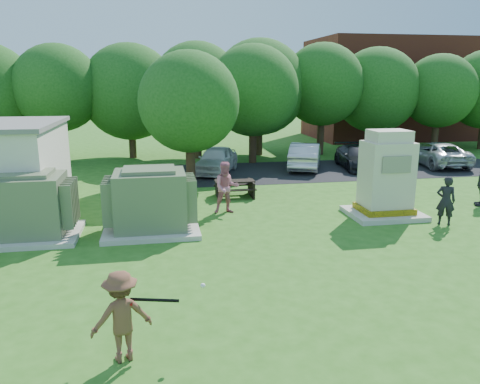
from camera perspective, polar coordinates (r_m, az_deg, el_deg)
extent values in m
plane|color=#2D6619|center=(11.46, 3.61, -10.98)|extent=(120.00, 120.00, 0.00)
cube|color=maroon|center=(42.43, 19.18, 11.77)|extent=(15.00, 8.00, 8.00)
cube|color=#232326|center=(25.91, 11.61, 2.68)|extent=(20.00, 6.00, 0.01)
cube|color=beige|center=(15.85, -24.25, -4.87)|extent=(3.00, 2.40, 0.15)
cube|color=#606C4D|center=(15.59, -24.60, -1.46)|extent=(2.20, 1.80, 1.80)
cube|color=#606C4D|center=(15.39, -24.94, 2.00)|extent=(1.60, 1.30, 0.12)
cube|color=#606C4D|center=(15.31, -20.00, -1.20)|extent=(0.32, 1.50, 1.35)
cube|color=beige|center=(15.35, -10.71, -4.45)|extent=(3.00, 2.40, 0.15)
cube|color=#5C6A4A|center=(15.08, -10.87, -0.93)|extent=(2.20, 1.80, 1.80)
cube|color=#5C6A4A|center=(14.87, -11.04, 2.66)|extent=(1.60, 1.30, 0.12)
cube|color=#5C6A4A|center=(15.15, -15.68, -1.03)|extent=(0.32, 1.50, 1.35)
cube|color=#5C6A4A|center=(15.10, -6.06, -0.63)|extent=(0.32, 1.50, 1.35)
cube|color=beige|center=(17.53, 17.08, -2.52)|extent=(2.52, 2.06, 0.17)
cube|color=yellow|center=(17.48, 17.13, -1.93)|extent=(1.77, 1.43, 0.21)
cube|color=beige|center=(17.20, 17.41, 2.08)|extent=(1.60, 1.26, 2.29)
cube|color=beige|center=(17.00, 17.73, 6.53)|extent=(1.32, 1.03, 0.40)
cube|color=gray|center=(16.55, 18.57, 3.18)|extent=(1.03, 0.05, 0.57)
cube|color=black|center=(19.32, -0.66, 1.33)|extent=(1.63, 0.63, 0.05)
cube|color=black|center=(19.86, -0.89, 0.86)|extent=(1.63, 0.23, 0.05)
cube|color=black|center=(18.90, -0.40, 0.21)|extent=(1.63, 0.23, 0.05)
cube|color=black|center=(19.29, -2.72, 0.28)|extent=(0.07, 1.22, 0.67)
cube|color=black|center=(19.52, 1.39, 0.45)|extent=(0.07, 1.22, 0.67)
imported|color=brown|center=(8.50, -14.26, -14.47)|extent=(1.18, 0.86, 1.63)
imported|color=black|center=(17.00, 23.79, -0.98)|extent=(0.72, 0.63, 1.66)
imported|color=#C3677D|center=(16.93, -1.67, 0.53)|extent=(0.93, 0.73, 1.89)
imported|color=silver|center=(24.46, -2.90, 3.94)|extent=(3.04, 4.36, 1.38)
imported|color=#BAB9BF|center=(25.79, 7.95, 4.40)|extent=(3.04, 4.64, 1.44)
imported|color=black|center=(26.50, 14.08, 4.15)|extent=(2.29, 4.50, 1.25)
imported|color=#B8B7BC|center=(28.86, 22.80, 4.33)|extent=(2.69, 5.02, 1.34)
cylinder|color=black|center=(8.36, -10.38, -12.83)|extent=(0.84, 0.27, 0.06)
cylinder|color=maroon|center=(8.33, -13.69, -13.10)|extent=(0.23, 0.12, 0.06)
sphere|color=white|center=(8.57, -4.54, -11.31)|extent=(0.09, 0.09, 0.09)
cylinder|color=#47301E|center=(29.62, -20.87, 6.14)|extent=(0.44, 0.44, 2.80)
sphere|color=#235B1C|center=(29.43, -21.35, 11.74)|extent=(5.00, 5.00, 5.00)
cylinder|color=#47301E|center=(29.97, -12.99, 6.27)|extent=(0.44, 0.44, 2.30)
sphere|color=#235B1C|center=(29.76, -13.29, 11.80)|extent=(5.80, 5.80, 5.80)
cylinder|color=#47301E|center=(29.13, -5.16, 6.76)|extent=(0.44, 0.44, 2.70)
sphere|color=#235B1C|center=(28.93, -5.29, 12.61)|extent=(5.40, 5.40, 5.40)
cylinder|color=#47301E|center=(30.34, 2.34, 6.88)|extent=(0.44, 0.44, 2.50)
sphere|color=#235B1C|center=(30.14, 2.40, 12.65)|extent=(6.00, 6.00, 6.00)
cylinder|color=#47301E|center=(31.05, 9.79, 7.22)|extent=(0.44, 0.44, 2.90)
sphere|color=#235B1C|center=(30.87, 10.02, 12.78)|extent=(5.20, 5.20, 5.20)
cylinder|color=#47301E|center=(33.18, 15.98, 6.86)|extent=(0.44, 0.44, 2.40)
sphere|color=#235B1C|center=(33.00, 16.31, 11.82)|extent=(5.60, 5.60, 5.60)
cylinder|color=#47301E|center=(34.35, 22.70, 6.71)|extent=(0.44, 0.44, 2.60)
sphere|color=#235B1C|center=(34.19, 23.12, 11.27)|extent=(4.80, 4.80, 4.80)
cylinder|color=#47301E|center=(21.96, -6.06, 4.14)|extent=(0.44, 0.44, 2.40)
sphere|color=#235B1C|center=(21.69, -6.23, 10.88)|extent=(4.60, 4.60, 4.60)
cylinder|color=#47301E|center=(27.40, 1.56, 6.28)|extent=(0.44, 0.44, 2.60)
sphere|color=#235B1C|center=(27.19, 1.60, 12.27)|extent=(5.20, 5.20, 5.20)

